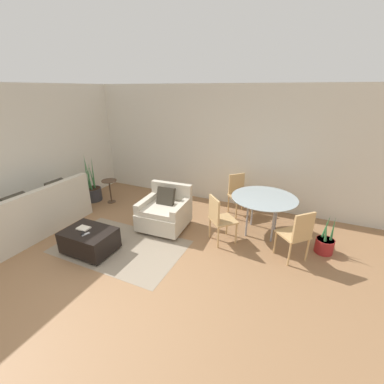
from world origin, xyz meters
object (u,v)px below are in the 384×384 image
dining_chair_far_left (238,192)px  couch (37,216)px  tv_remote_primary (83,233)px  dining_table (264,201)px  book_stack (83,228)px  dining_chair_near_right (297,233)px  potted_plant_small (325,244)px  ottoman (90,240)px  potted_plant (93,192)px  armchair (165,212)px  tv_remote_secondary (86,234)px  dining_chair_near_left (219,217)px  side_table (110,187)px

dining_chair_far_left → couch: bearing=-144.6°
tv_remote_primary → dining_table: dining_table is taller
book_stack → dining_chair_near_right: dining_chair_near_right is taller
dining_chair_near_right → potted_plant_small: 0.74m
ottoman → potted_plant_small: bearing=24.2°
ottoman → potted_plant_small: size_ratio=1.19×
couch → potted_plant: bearing=94.9°
couch → armchair: bearing=27.8°
potted_plant → book_stack: bearing=-48.7°
potted_plant → potted_plant_small: (5.30, -0.05, -0.06)m
potted_plant → tv_remote_primary: bearing=-48.7°
tv_remote_primary → tv_remote_secondary: same height
book_stack → dining_chair_far_left: (2.04, 2.51, 0.10)m
couch → potted_plant: potted_plant is taller
book_stack → potted_plant: (-1.48, 1.69, -0.20)m
couch → book_stack: (1.35, -0.10, 0.10)m
tv_remote_primary → potted_plant_small: potted_plant_small is taller
tv_remote_secondary → dining_table: size_ratio=0.11×
armchair → potted_plant_small: 2.97m
dining_table → dining_chair_near_right: 0.94m
ottoman → dining_table: (2.57, 1.87, 0.46)m
tv_remote_secondary → dining_chair_near_left: 2.28m
dining_table → book_stack: bearing=-145.5°
armchair → tv_remote_primary: 1.59m
book_stack → potted_plant_small: size_ratio=0.29×
dining_table → tv_remote_secondary: bearing=-141.9°
dining_chair_near_right → potted_plant_small: bearing=44.0°
ottoman → armchair: bearing=59.8°
tv_remote_secondary → side_table: (-1.15, 1.90, -0.02)m
ottoman → tv_remote_secondary: size_ratio=6.18×
dining_chair_far_left → side_table: bearing=-166.4°
tv_remote_primary → armchair: bearing=61.3°
book_stack → potted_plant: size_ratio=0.18×
tv_remote_secondary → dining_chair_near_left: dining_chair_near_left is taller
ottoman → dining_chair_near_right: 3.46m
tv_remote_secondary → dining_table: bearing=38.1°
couch → dining_table: (4.04, 1.75, 0.36)m
armchair → ottoman: 1.50m
tv_remote_secondary → dining_table: dining_table is taller
ottoman → side_table: bearing=121.4°
couch → side_table: size_ratio=3.59×
dining_chair_far_left → potted_plant: bearing=-166.9°
couch → book_stack: couch is taller
book_stack → tv_remote_secondary: (0.17, -0.12, -0.01)m
side_table → dining_chair_far_left: (3.01, 0.73, 0.12)m
side_table → ottoman: bearing=-58.6°
couch → ottoman: 1.47m
tv_remote_secondary → dining_chair_near_right: bearing=22.5°
ottoman → dining_chair_near_left: bearing=32.3°
armchair → dining_table: size_ratio=0.77×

